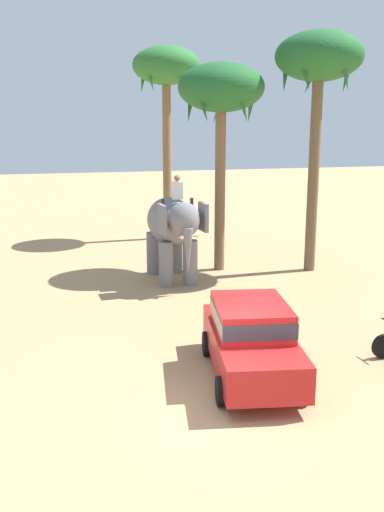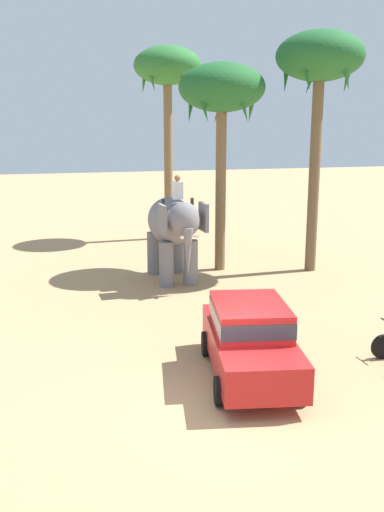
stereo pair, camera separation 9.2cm
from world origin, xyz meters
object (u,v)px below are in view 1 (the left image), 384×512
(elephant_with_mahout, at_px, (173,227))
(palm_tree_near_hut, at_px, (221,93))
(palm_tree_left_of_road, at_px, (166,72))
(car_sedan_foreground, at_px, (251,337))
(palm_tree_behind_elephant, at_px, (319,64))

(elephant_with_mahout, relative_size, palm_tree_near_hut, 0.50)
(elephant_with_mahout, relative_size, palm_tree_left_of_road, 0.42)
(car_sedan_foreground, xyz_separation_m, palm_tree_near_hut, (2.47, 9.44, 5.75))
(car_sedan_foreground, height_order, palm_tree_left_of_road, palm_tree_left_of_road)
(palm_tree_left_of_road, bearing_deg, palm_tree_behind_elephant, -64.22)
(palm_tree_behind_elephant, xyz_separation_m, palm_tree_near_hut, (-3.36, 1.09, -1.01))
(palm_tree_near_hut, distance_m, palm_tree_left_of_road, 6.89)
(palm_tree_behind_elephant, distance_m, palm_tree_left_of_road, 8.72)
(palm_tree_near_hut, bearing_deg, elephant_with_mahout, -152.44)
(car_sedan_foreground, xyz_separation_m, palm_tree_left_of_road, (2.04, 16.19, 7.05))
(palm_tree_behind_elephant, bearing_deg, car_sedan_foreground, -124.90)
(palm_tree_behind_elephant, height_order, palm_tree_left_of_road, palm_tree_left_of_road)
(car_sedan_foreground, distance_m, elephant_with_mahout, 8.39)
(car_sedan_foreground, height_order, palm_tree_behind_elephant, palm_tree_behind_elephant)
(car_sedan_foreground, distance_m, palm_tree_left_of_road, 17.78)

